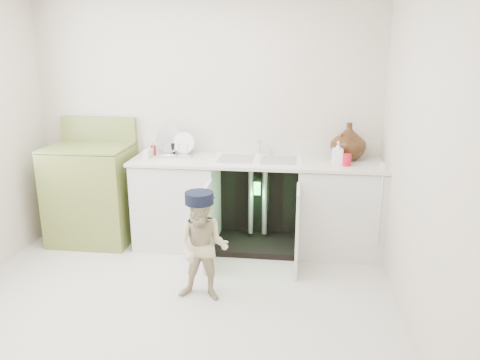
{
  "coord_description": "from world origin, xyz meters",
  "views": [
    {
      "loc": [
        0.93,
        -3.16,
        1.96
      ],
      "look_at": [
        0.44,
        0.7,
        0.84
      ],
      "focal_mm": 35.0,
      "sensor_mm": 36.0,
      "label": 1
    }
  ],
  "objects": [
    {
      "name": "room_shell",
      "position": [
        0.0,
        0.0,
        1.25
      ],
      "size": [
        6.0,
        5.5,
        1.26
      ],
      "color": "beige",
      "rests_on": "ground"
    },
    {
      "name": "counter_run",
      "position": [
        0.58,
        1.21,
        0.48
      ],
      "size": [
        2.44,
        1.02,
        1.25
      ],
      "color": "silver",
      "rests_on": "ground"
    },
    {
      "name": "repair_worker",
      "position": [
        0.22,
        0.14,
        0.45
      ],
      "size": [
        0.62,
        0.91,
        0.89
      ],
      "rotation": [
        0.0,
        0.0,
        -0.07
      ],
      "color": "#C4AF8D",
      "rests_on": "ground"
    },
    {
      "name": "avocado_stove",
      "position": [
        -1.14,
        1.18,
        0.51
      ],
      "size": [
        0.8,
        0.65,
        1.25
      ],
      "color": "olive",
      "rests_on": "ground"
    },
    {
      "name": "ground",
      "position": [
        0.0,
        0.0,
        0.0
      ],
      "size": [
        3.5,
        3.5,
        0.0
      ],
      "primitive_type": "plane",
      "color": "beige",
      "rests_on": "ground"
    }
  ]
}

